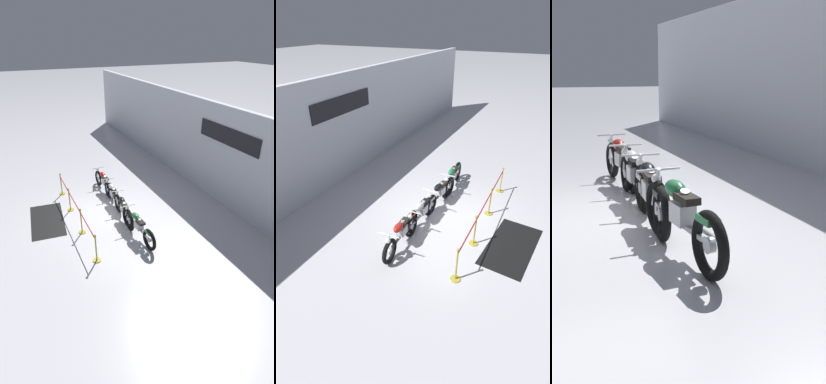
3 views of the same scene
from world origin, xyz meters
The scene contains 5 objects.
ground_plane centered at (0.00, 0.00, 0.00)m, with size 120.00×120.00×0.00m, color silver.
motorcycle_red_0 centered at (-2.07, 0.70, 0.47)m, with size 2.28×0.62×0.95m.
motorcycle_silver_1 centered at (-0.77, 0.64, 0.46)m, with size 2.18×0.62×0.92m.
motorcycle_black_2 centered at (0.61, 0.56, 0.48)m, with size 2.33×0.62×0.96m.
motorcycle_green_3 centered at (1.96, 0.58, 0.48)m, with size 2.40×0.62×0.97m.
Camera 3 is at (7.34, -1.27, 2.26)m, focal length 45.00 mm.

